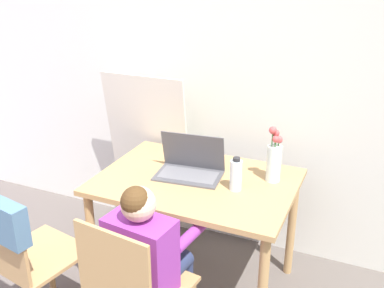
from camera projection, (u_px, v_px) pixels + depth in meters
name	position (u px, v px, depth m)	size (l,w,h in m)	color
wall_back	(228.00, 63.00, 2.82)	(6.40, 0.05, 2.50)	silver
dining_table	(196.00, 194.00, 2.54)	(1.09, 0.77, 0.72)	tan
chair_spare	(15.00, 242.00, 2.18)	(0.47, 0.50, 0.86)	tan
person_seated	(149.00, 251.00, 2.07)	(0.36, 0.45, 0.97)	purple
laptop	(190.00, 165.00, 2.55)	(0.39, 0.27, 0.23)	#4C4C51
flower_vase	(274.00, 159.00, 2.44)	(0.08, 0.08, 0.32)	silver
water_bottle	(236.00, 175.00, 2.36)	(0.06, 0.06, 0.19)	silver
cardboard_panel	(150.00, 155.00, 3.15)	(0.60, 0.18, 1.17)	silver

